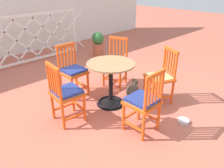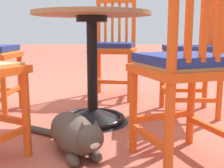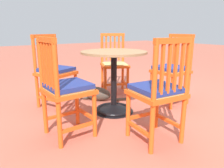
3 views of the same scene
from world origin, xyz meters
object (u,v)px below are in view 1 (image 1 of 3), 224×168
at_px(cafe_table, 111,89).
at_px(orange_chair_by_planter, 73,71).
at_px(orange_chair_near_fence, 66,93).
at_px(orange_chair_facing_out, 161,77).
at_px(orange_chair_tucked_in, 143,102).
at_px(pet_water_bowl, 183,121).
at_px(terracotta_planter, 98,43).
at_px(tabby_cat, 133,89).
at_px(orange_chair_at_corner, 115,63).

relative_size(cafe_table, orange_chair_by_planter, 0.83).
bearing_deg(orange_chair_near_fence, cafe_table, -7.57).
bearing_deg(orange_chair_facing_out, orange_chair_near_fence, 157.72).
bearing_deg(orange_chair_facing_out, orange_chair_tucked_in, -159.79).
distance_m(orange_chair_near_fence, pet_water_bowl, 1.75).
relative_size(orange_chair_by_planter, terracotta_planter, 1.47).
distance_m(orange_chair_tucked_in, tabby_cat, 1.11).
relative_size(orange_chair_by_planter, tabby_cat, 1.57).
relative_size(cafe_table, orange_chair_near_fence, 0.83).
distance_m(orange_chair_near_fence, tabby_cat, 1.36).
distance_m(orange_chair_by_planter, orange_chair_tucked_in, 1.52).
relative_size(orange_chair_tucked_in, pet_water_bowl, 5.36).
bearing_deg(orange_chair_tucked_in, terracotta_planter, 59.32).
xyz_separation_m(orange_chair_near_fence, terracotta_planter, (2.34, 2.02, -0.12)).
bearing_deg(orange_chair_near_fence, tabby_cat, -5.86).
height_order(orange_chair_by_planter, terracotta_planter, orange_chair_by_planter).
bearing_deg(orange_chair_at_corner, tabby_cat, -98.32).
relative_size(tabby_cat, terracotta_planter, 0.94).
relative_size(orange_chair_tucked_in, terracotta_planter, 1.47).
bearing_deg(terracotta_planter, pet_water_bowl, -109.76).
xyz_separation_m(orange_chair_near_fence, orange_chair_facing_out, (1.46, -0.60, -0.01)).
bearing_deg(orange_chair_by_planter, orange_chair_near_fence, -131.92).
distance_m(orange_chair_at_corner, tabby_cat, 0.64).
bearing_deg(orange_chair_near_fence, orange_chair_facing_out, -22.28).
bearing_deg(cafe_table, orange_chair_at_corner, 39.38).
distance_m(orange_chair_by_planter, tabby_cat, 1.12).
bearing_deg(terracotta_planter, orange_chair_tucked_in, -120.68).
bearing_deg(orange_chair_at_corner, pet_water_bowl, -97.35).
bearing_deg(terracotta_planter, cafe_table, -126.28).
bearing_deg(pet_water_bowl, orange_chair_tucked_in, 150.78).
bearing_deg(tabby_cat, pet_water_bowl, -96.89).
xyz_separation_m(cafe_table, pet_water_bowl, (0.39, -1.13, -0.26)).
xyz_separation_m(orange_chair_by_planter, orange_chair_facing_out, (0.92, -1.20, -0.01)).
bearing_deg(orange_chair_tucked_in, cafe_table, 77.39).
relative_size(orange_chair_by_planter, orange_chair_tucked_in, 1.00).
bearing_deg(pet_water_bowl, orange_chair_at_corner, 82.65).
height_order(tabby_cat, pet_water_bowl, tabby_cat).
relative_size(orange_chair_at_corner, orange_chair_facing_out, 1.00).
height_order(orange_chair_by_planter, pet_water_bowl, orange_chair_by_planter).
relative_size(orange_chair_facing_out, terracotta_planter, 1.47).
bearing_deg(orange_chair_facing_out, terracotta_planter, 71.36).
bearing_deg(tabby_cat, orange_chair_at_corner, 81.68).
distance_m(cafe_table, orange_chair_at_corner, 0.79).
height_order(orange_chair_near_fence, tabby_cat, orange_chair_near_fence).
xyz_separation_m(orange_chair_tucked_in, terracotta_planter, (1.74, 2.94, -0.12)).
distance_m(cafe_table, terracotta_planter, 2.64).
height_order(cafe_table, pet_water_bowl, cafe_table).
distance_m(orange_chair_at_corner, orange_chair_tucked_in, 1.52).
bearing_deg(orange_chair_at_corner, cafe_table, -140.62).
distance_m(orange_chair_by_planter, orange_chair_facing_out, 1.51).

